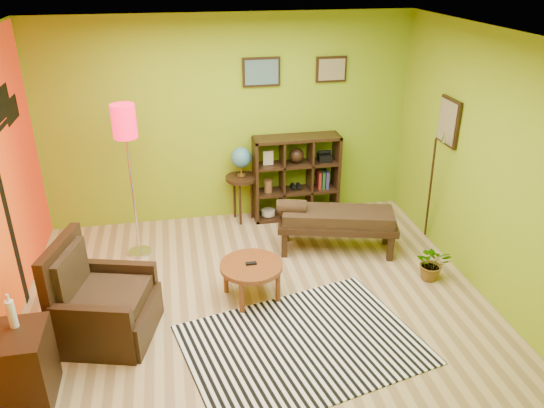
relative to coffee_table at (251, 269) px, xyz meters
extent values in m
plane|color=tan|center=(0.03, -0.17, -0.36)|extent=(5.00, 5.00, 0.00)
cube|color=#80A216|center=(0.03, 2.08, 1.04)|extent=(5.00, 0.04, 2.80)
cube|color=#80A216|center=(0.03, -2.42, 1.04)|extent=(5.00, 0.04, 2.80)
cube|color=#80A216|center=(2.53, -0.17, 1.04)|extent=(0.04, 4.50, 2.80)
cube|color=white|center=(0.03, -0.17, 2.44)|extent=(5.00, 4.50, 0.04)
cube|color=black|center=(-2.43, 0.38, 0.69)|extent=(0.01, 0.14, 2.10)
cube|color=black|center=(-2.43, 0.93, 1.69)|extent=(0.01, 0.70, 0.32)
cube|color=black|center=(-2.43, 1.28, 1.54)|extent=(0.01, 0.50, 0.26)
cube|color=black|center=(0.48, 2.05, 1.69)|extent=(0.50, 0.03, 0.38)
cube|color=slate|center=(0.48, 2.03, 1.69)|extent=(0.44, 0.01, 0.32)
cube|color=black|center=(1.43, 2.05, 1.69)|extent=(0.42, 0.03, 0.34)
cube|color=#9B8E61|center=(1.43, 2.03, 1.69)|extent=(0.36, 0.01, 0.28)
cube|color=black|center=(2.50, 0.73, 1.29)|extent=(0.03, 0.44, 0.56)
cube|color=#9B8E61|center=(2.48, 0.73, 1.29)|extent=(0.01, 0.38, 0.50)
cylinder|color=black|center=(2.38, 0.73, 0.42)|extent=(0.23, 0.34, 1.46)
cone|color=silver|center=(2.38, 0.58, 1.16)|extent=(0.08, 0.09, 0.16)
cube|color=white|center=(0.36, -0.89, -0.36)|extent=(2.51, 2.05, 0.01)
cylinder|color=brown|center=(0.00, 0.00, 0.03)|extent=(0.68, 0.68, 0.05)
cylinder|color=brown|center=(0.15, 0.27, -0.18)|extent=(0.05, 0.05, 0.37)
cylinder|color=brown|center=(-0.27, 0.15, -0.18)|extent=(0.05, 0.05, 0.37)
cylinder|color=brown|center=(0.27, -0.15, -0.18)|extent=(0.05, 0.05, 0.37)
cylinder|color=brown|center=(-0.15, -0.27, -0.18)|extent=(0.05, 0.05, 0.37)
cube|color=black|center=(0.00, 0.00, 0.07)|extent=(0.12, 0.05, 0.02)
cube|color=black|center=(-1.47, -0.37, -0.17)|extent=(1.01, 1.00, 0.38)
cube|color=black|center=(-1.85, -0.26, 0.16)|extent=(0.31, 0.80, 1.03)
cube|color=black|center=(-1.57, -0.74, -0.06)|extent=(0.75, 0.29, 0.60)
cube|color=black|center=(-1.36, 0.00, -0.06)|extent=(0.75, 0.29, 0.60)
cube|color=#FAB364|center=(-1.44, -0.38, 0.08)|extent=(0.80, 0.79, 0.13)
cube|color=#FAB364|center=(-1.78, -0.28, 0.34)|extent=(0.24, 0.60, 0.47)
cube|color=black|center=(-2.17, -1.11, -0.02)|extent=(0.58, 0.53, 0.69)
cylinder|color=white|center=(-2.12, -1.01, 0.45)|extent=(0.07, 0.07, 0.25)
cylinder|color=white|center=(-2.12, -1.01, 0.61)|extent=(0.02, 0.02, 0.07)
cylinder|color=silver|center=(-1.25, 1.20, -0.34)|extent=(0.29, 0.29, 0.03)
cylinder|color=silver|center=(-1.25, 1.20, 0.53)|extent=(0.03, 0.03, 1.79)
cylinder|color=red|center=(-1.25, 1.20, 1.37)|extent=(0.28, 0.28, 0.39)
cylinder|color=black|center=(0.16, 1.88, 0.28)|extent=(0.45, 0.45, 0.04)
cylinder|color=black|center=(0.31, 1.91, -0.05)|extent=(0.03, 0.03, 0.62)
cylinder|color=black|center=(0.07, 1.99, -0.05)|extent=(0.03, 0.03, 0.62)
cylinder|color=black|center=(0.12, 1.74, -0.05)|extent=(0.03, 0.03, 0.62)
cylinder|color=gold|center=(0.16, 1.88, 0.33)|extent=(0.11, 0.11, 0.02)
cylinder|color=gold|center=(0.16, 1.88, 0.40)|extent=(0.02, 0.02, 0.11)
sphere|color=#2A4CB1|center=(0.16, 1.88, 0.58)|extent=(0.28, 0.28, 0.28)
cube|color=black|center=(0.35, 1.86, 0.24)|extent=(0.04, 0.35, 1.20)
cube|color=black|center=(1.51, 1.86, 0.24)|extent=(0.04, 0.35, 1.20)
cube|color=black|center=(0.93, 1.86, -0.34)|extent=(1.20, 0.35, 0.04)
cube|color=black|center=(0.93, 1.86, 0.82)|extent=(1.20, 0.35, 0.04)
cube|color=black|center=(0.73, 1.86, 0.24)|extent=(0.03, 0.33, 1.12)
cube|color=black|center=(1.13, 1.86, 0.24)|extent=(0.03, 0.33, 1.12)
cube|color=black|center=(0.93, 1.86, 0.04)|extent=(1.12, 0.33, 0.03)
cube|color=black|center=(0.93, 1.86, 0.44)|extent=(1.12, 0.33, 0.03)
cylinder|color=#BFB390|center=(0.53, 1.86, -0.27)|extent=(0.20, 0.20, 0.07)
sphere|color=black|center=(0.93, 1.86, 0.57)|extent=(0.20, 0.20, 0.20)
cube|color=black|center=(1.33, 1.86, 0.51)|extent=(0.18, 0.15, 0.10)
cylinder|color=black|center=(0.89, 1.86, 0.11)|extent=(0.06, 0.12, 0.06)
cylinder|color=black|center=(0.97, 1.86, 0.11)|extent=(0.06, 0.12, 0.06)
ellipsoid|color=#384C26|center=(1.33, 1.86, -0.26)|extent=(0.18, 0.18, 0.09)
cylinder|color=brown|center=(0.53, 1.86, 0.14)|extent=(0.12, 0.12, 0.18)
cube|color=#BFB390|center=(0.53, 1.86, 0.56)|extent=(0.14, 0.03, 0.20)
cube|color=maroon|center=(1.26, 1.86, 0.18)|extent=(0.04, 0.18, 0.26)
cube|color=#1E4C1E|center=(1.32, 1.86, 0.18)|extent=(0.04, 0.18, 0.26)
cube|color=navy|center=(1.37, 1.86, 0.18)|extent=(0.04, 0.18, 0.26)
cube|color=black|center=(1.22, 0.81, 0.01)|extent=(1.56, 0.89, 0.08)
cube|color=#FAB364|center=(1.22, 0.81, 0.12)|extent=(1.44, 0.80, 0.15)
cylinder|color=#FAB364|center=(0.66, 0.96, 0.23)|extent=(0.41, 0.28, 0.19)
cube|color=black|center=(1.91, 0.85, -0.20)|extent=(0.09, 0.09, 0.33)
cube|color=black|center=(0.65, 1.18, -0.20)|extent=(0.09, 0.09, 0.33)
cube|color=black|center=(1.80, 0.44, -0.20)|extent=(0.09, 0.09, 0.33)
cube|color=black|center=(0.54, 0.77, -0.20)|extent=(0.09, 0.09, 0.33)
imported|color=#26661E|center=(2.12, -0.04, -0.19)|extent=(0.52, 0.54, 0.33)
camera|label=1|loc=(-0.71, -4.83, 3.09)|focal=35.00mm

